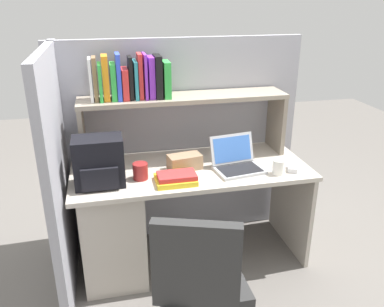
# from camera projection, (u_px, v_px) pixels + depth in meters

# --- Properties ---
(ground_plane) EXTENTS (8.00, 8.00, 0.00)m
(ground_plane) POSITION_uv_depth(u_px,v_px,m) (191.00, 256.00, 2.99)
(ground_plane) COLOR slate
(desk) EXTENTS (1.60, 0.70, 0.73)m
(desk) POSITION_uv_depth(u_px,v_px,m) (136.00, 215.00, 2.76)
(desk) COLOR beige
(desk) RESTS_ON ground_plane
(cubicle_partition_rear) EXTENTS (1.84, 0.05, 1.55)m
(cubicle_partition_rear) POSITION_uv_depth(u_px,v_px,m) (180.00, 142.00, 3.04)
(cubicle_partition_rear) COLOR #9E9EA8
(cubicle_partition_rear) RESTS_ON ground_plane
(cubicle_partition_left) EXTENTS (0.05, 1.06, 1.55)m
(cubicle_partition_left) POSITION_uv_depth(u_px,v_px,m) (59.00, 176.00, 2.48)
(cubicle_partition_left) COLOR #9E9EA8
(cubicle_partition_left) RESTS_ON ground_plane
(overhead_hutch) EXTENTS (1.44, 0.28, 0.45)m
(overhead_hutch) POSITION_uv_depth(u_px,v_px,m) (184.00, 109.00, 2.76)
(overhead_hutch) COLOR gray
(overhead_hutch) RESTS_ON desk
(reference_books_on_shelf) EXTENTS (0.52, 0.18, 0.30)m
(reference_books_on_shelf) POSITION_uv_depth(u_px,v_px,m) (131.00, 79.00, 2.60)
(reference_books_on_shelf) COLOR white
(reference_books_on_shelf) RESTS_ON overhead_hutch
(laptop) EXTENTS (0.34, 0.30, 0.22)m
(laptop) POSITION_uv_depth(u_px,v_px,m) (236.00, 162.00, 2.67)
(laptop) COLOR #B7BABF
(laptop) RESTS_ON desk
(backpack) EXTENTS (0.30, 0.23, 0.31)m
(backpack) POSITION_uv_depth(u_px,v_px,m) (99.00, 162.00, 2.41)
(backpack) COLOR black
(backpack) RESTS_ON desk
(computer_mouse) EXTENTS (0.10, 0.12, 0.03)m
(computer_mouse) POSITION_uv_depth(u_px,v_px,m) (292.00, 168.00, 2.66)
(computer_mouse) COLOR silver
(computer_mouse) RESTS_ON desk
(paper_cup) EXTENTS (0.08, 0.08, 0.10)m
(paper_cup) POSITION_uv_depth(u_px,v_px,m) (278.00, 167.00, 2.59)
(paper_cup) COLOR white
(paper_cup) RESTS_ON desk
(tissue_box) EXTENTS (0.24, 0.16, 0.10)m
(tissue_box) POSITION_uv_depth(u_px,v_px,m) (185.00, 162.00, 2.67)
(tissue_box) COLOR #9E7F60
(tissue_box) RESTS_ON desk
(snack_canister) EXTENTS (0.10, 0.10, 0.11)m
(snack_canister) POSITION_uv_depth(u_px,v_px,m) (140.00, 171.00, 2.52)
(snack_canister) COLOR maroon
(snack_canister) RESTS_ON desk
(desk_book_stack) EXTENTS (0.25, 0.19, 0.06)m
(desk_book_stack) POSITION_uv_depth(u_px,v_px,m) (176.00, 178.00, 2.48)
(desk_book_stack) COLOR yellow
(desk_book_stack) RESTS_ON desk
(office_chair) EXTENTS (0.52, 0.54, 0.93)m
(office_chair) POSITION_uv_depth(u_px,v_px,m) (199.00, 299.00, 2.02)
(office_chair) COLOR black
(office_chair) RESTS_ON ground_plane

